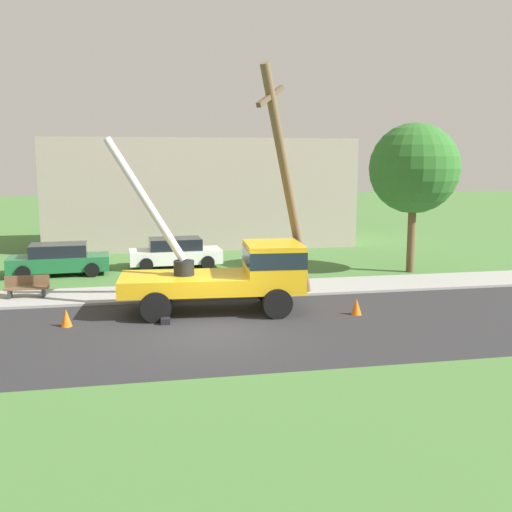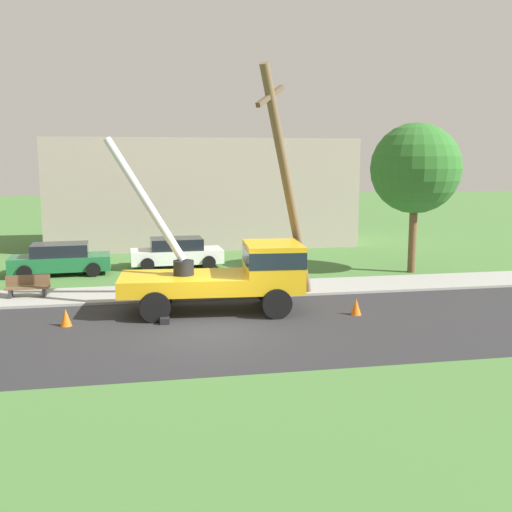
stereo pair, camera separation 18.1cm
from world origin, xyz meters
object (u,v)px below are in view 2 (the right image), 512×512
(leaning_utility_pole, at_px, (287,186))
(traffic_cone_ahead, at_px, (356,307))
(parked_sedan_green, at_px, (60,259))
(roadside_tree_near, at_px, (415,169))
(parked_sedan_white, at_px, (177,252))
(utility_truck, at_px, (236,271))
(traffic_cone_behind, at_px, (66,317))
(park_bench, at_px, (28,287))

(leaning_utility_pole, relative_size, traffic_cone_ahead, 14.96)
(parked_sedan_green, height_order, roadside_tree_near, roadside_tree_near)
(parked_sedan_white, bearing_deg, traffic_cone_ahead, -62.11)
(utility_truck, relative_size, parked_sedan_green, 1.50)
(traffic_cone_behind, xyz_separation_m, parked_sedan_white, (4.04, 9.88, 0.43))
(traffic_cone_ahead, relative_size, roadside_tree_near, 0.08)
(leaning_utility_pole, relative_size, parked_sedan_green, 1.87)
(parked_sedan_white, relative_size, park_bench, 2.79)
(parked_sedan_green, relative_size, roadside_tree_near, 0.66)
(parked_sedan_white, bearing_deg, parked_sedan_green, -169.77)
(utility_truck, height_order, parked_sedan_green, utility_truck)
(parked_sedan_white, xyz_separation_m, park_bench, (-5.89, -5.81, -0.25))
(utility_truck, relative_size, traffic_cone_behind, 12.04)
(parked_sedan_green, bearing_deg, parked_sedan_white, 10.23)
(utility_truck, relative_size, parked_sedan_white, 1.51)
(roadside_tree_near, bearing_deg, utility_truck, -148.87)
(parked_sedan_green, bearing_deg, utility_truck, -49.30)
(park_bench, bearing_deg, traffic_cone_behind, -65.55)
(leaning_utility_pole, bearing_deg, parked_sedan_green, 140.57)
(utility_truck, height_order, parked_sedan_white, utility_truck)
(traffic_cone_ahead, bearing_deg, traffic_cone_behind, 177.60)
(leaning_utility_pole, xyz_separation_m, traffic_cone_behind, (-7.56, -1.66, -4.00))
(traffic_cone_ahead, xyz_separation_m, parked_sedan_white, (-5.44, 10.28, 0.43))
(parked_sedan_green, bearing_deg, traffic_cone_ahead, -40.91)
(park_bench, height_order, roadside_tree_near, roadside_tree_near)
(leaning_utility_pole, xyz_separation_m, parked_sedan_white, (-3.52, 8.22, -3.56))
(parked_sedan_white, bearing_deg, utility_truck, -80.23)
(parked_sedan_white, height_order, park_bench, parked_sedan_white)
(utility_truck, relative_size, park_bench, 4.21)
(parked_sedan_green, distance_m, parked_sedan_white, 5.40)
(utility_truck, distance_m, leaning_utility_pole, 3.56)
(parked_sedan_green, distance_m, park_bench, 4.90)
(parked_sedan_white, distance_m, park_bench, 8.28)
(utility_truck, height_order, traffic_cone_ahead, utility_truck)
(utility_truck, height_order, traffic_cone_behind, utility_truck)
(traffic_cone_behind, bearing_deg, traffic_cone_ahead, -2.40)
(traffic_cone_behind, xyz_separation_m, roadside_tree_near, (14.71, 6.47, 4.50))
(traffic_cone_behind, relative_size, parked_sedan_green, 0.12)
(traffic_cone_ahead, relative_size, traffic_cone_behind, 1.00)
(park_bench, bearing_deg, utility_truck, -22.73)
(park_bench, distance_m, roadside_tree_near, 17.28)
(utility_truck, relative_size, traffic_cone_ahead, 12.04)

